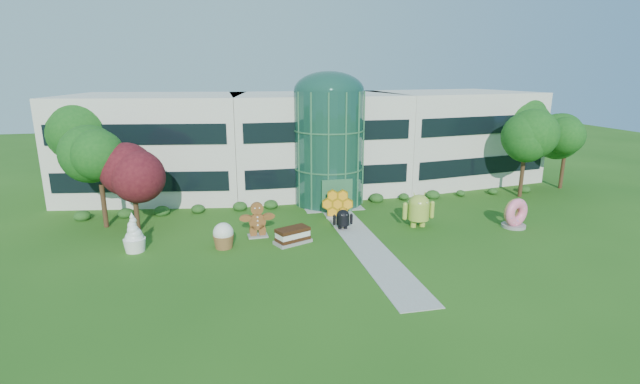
{
  "coord_description": "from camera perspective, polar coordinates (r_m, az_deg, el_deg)",
  "views": [
    {
      "loc": [
        -9.36,
        -26.93,
        11.44
      ],
      "look_at": [
        -2.1,
        6.0,
        2.6
      ],
      "focal_mm": 26.0,
      "sensor_mm": 36.0,
      "label": 1
    }
  ],
  "objects": [
    {
      "name": "ice_cream_sandwich",
      "position": [
        31.8,
        -3.38,
        -5.36
      ],
      "size": [
        2.76,
        2.12,
        1.1
      ],
      "primitive_type": null,
      "rotation": [
        0.0,
        0.0,
        0.41
      ],
      "color": "black",
      "rests_on": "ground"
    },
    {
      "name": "honeycomb",
      "position": [
        37.14,
        2.17,
        -1.59
      ],
      "size": [
        2.78,
        1.49,
        2.07
      ],
      "primitive_type": null,
      "rotation": [
        0.0,
        0.0,
        -0.22
      ],
      "color": "#FFA319",
      "rests_on": "ground"
    },
    {
      "name": "android_black",
      "position": [
        34.39,
        2.83,
        -3.2
      ],
      "size": [
        1.59,
        1.1,
        1.77
      ],
      "primitive_type": null,
      "rotation": [
        0.0,
        0.0,
        -0.03
      ],
      "color": "black",
      "rests_on": "ground"
    },
    {
      "name": "donut",
      "position": [
        37.7,
        22.87,
        -2.35
      ],
      "size": [
        2.41,
        1.64,
        2.29
      ],
      "primitive_type": null,
      "rotation": [
        0.0,
        0.0,
        0.29
      ],
      "color": "#F65D8B",
      "rests_on": "ground"
    },
    {
      "name": "atrium",
      "position": [
        40.57,
        1.07,
        5.41
      ],
      "size": [
        6.0,
        6.0,
        9.8
      ],
      "primitive_type": "cylinder",
      "color": "#194738",
      "rests_on": "ground"
    },
    {
      "name": "building",
      "position": [
        46.4,
        -0.66,
        6.27
      ],
      "size": [
        46.0,
        15.0,
        9.3
      ],
      "primitive_type": null,
      "color": "beige",
      "rests_on": "ground"
    },
    {
      "name": "trees_backdrop",
      "position": [
        41.65,
        0.75,
        4.68
      ],
      "size": [
        52.0,
        8.0,
        8.4
      ],
      "primitive_type": null,
      "color": "#134D15",
      "rests_on": "ground"
    },
    {
      "name": "gingerbread",
      "position": [
        33.04,
        -7.73,
        -3.36
      ],
      "size": [
        2.82,
        1.2,
        2.56
      ],
      "primitive_type": null,
      "rotation": [
        0.0,
        0.0,
        0.05
      ],
      "color": "maroon",
      "rests_on": "ground"
    },
    {
      "name": "cupcake",
      "position": [
        31.5,
        -11.8,
        -5.24
      ],
      "size": [
        1.67,
        1.67,
        1.75
      ],
      "primitive_type": null,
      "rotation": [
        0.0,
        0.0,
        -0.16
      ],
      "color": "white",
      "rests_on": "ground"
    },
    {
      "name": "walkway",
      "position": [
        32.48,
        5.17,
        -5.96
      ],
      "size": [
        2.4,
        20.0,
        0.04
      ],
      "primitive_type": "cube",
      "color": "#9E9E93",
      "rests_on": "ground"
    },
    {
      "name": "android_green",
      "position": [
        35.54,
        12.05,
        -1.94
      ],
      "size": [
        2.66,
        1.83,
        2.94
      ],
      "primitive_type": null,
      "rotation": [
        0.0,
        0.0,
        -0.04
      ],
      "color": "#9BB63A",
      "rests_on": "ground"
    },
    {
      "name": "froyo",
      "position": [
        32.44,
        -21.97,
        -4.63
      ],
      "size": [
        2.0,
        2.0,
        2.61
      ],
      "primitive_type": null,
      "rotation": [
        0.0,
        0.0,
        -0.41
      ],
      "color": "white",
      "rests_on": "ground"
    },
    {
      "name": "tree_red",
      "position": [
        35.98,
        -21.88,
        0.04
      ],
      "size": [
        4.0,
        4.0,
        6.0
      ],
      "primitive_type": null,
      "color": "#3F0C14",
      "rests_on": "ground"
    },
    {
      "name": "ground",
      "position": [
        30.72,
        6.3,
        -7.27
      ],
      "size": [
        140.0,
        140.0,
        0.0
      ],
      "primitive_type": "plane",
      "color": "#215114",
      "rests_on": "ground"
    }
  ]
}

